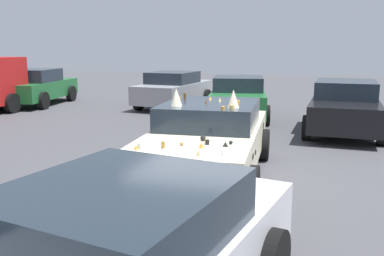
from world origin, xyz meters
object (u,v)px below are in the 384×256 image
(parked_sedan_near_right, at_px, (238,97))
(parked_sedan_far_right, at_px, (37,87))
(parked_sedan_row_back_far, at_px, (345,106))
(art_car_decorated, at_px, (208,139))
(parked_sedan_behind_left, at_px, (174,89))

(parked_sedan_near_right, height_order, parked_sedan_far_right, parked_sedan_far_right)
(parked_sedan_row_back_far, distance_m, parked_sedan_far_right, 12.13)
(art_car_decorated, relative_size, parked_sedan_near_right, 0.99)
(parked_sedan_behind_left, height_order, parked_sedan_near_right, parked_sedan_behind_left)
(parked_sedan_row_back_far, relative_size, parked_sedan_near_right, 0.89)
(parked_sedan_near_right, bearing_deg, art_car_decorated, 176.36)
(parked_sedan_row_back_far, xyz_separation_m, parked_sedan_far_right, (2.54, 11.87, 0.01))
(parked_sedan_row_back_far, bearing_deg, parked_sedan_near_right, -114.15)
(parked_sedan_row_back_far, relative_size, parked_sedan_behind_left, 1.01)
(parked_sedan_behind_left, xyz_separation_m, parked_sedan_near_right, (-1.76, -2.91, -0.01))
(art_car_decorated, distance_m, parked_sedan_behind_left, 9.21)
(art_car_decorated, relative_size, parked_sedan_far_right, 1.10)
(art_car_decorated, bearing_deg, parked_sedan_far_right, -132.97)
(parked_sedan_behind_left, xyz_separation_m, parked_sedan_far_right, (-0.90, 5.65, 0.03))
(parked_sedan_row_back_far, distance_m, parked_sedan_near_right, 3.71)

